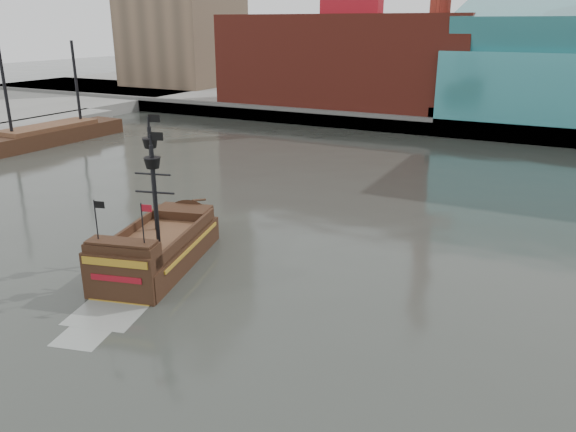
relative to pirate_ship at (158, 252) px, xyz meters
The scene contains 5 objects.
ground 12.87m from the pirate_ship, 34.97° to the right, with size 400.00×400.00×0.00m, color #2A2D27.
promenade_far 85.30m from the pirate_ship, 82.92° to the left, with size 220.00×60.00×2.00m, color slate.
seawall 56.14m from the pirate_ship, 79.21° to the left, with size 220.00×1.00×2.60m, color #4C4C49.
pirate_ship is the anchor object (origin of this frame).
docked_vessel 47.50m from the pirate_ship, 147.14° to the left, with size 5.68×22.46×15.18m.
Camera 1 is at (13.22, -19.81, 15.62)m, focal length 35.00 mm.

